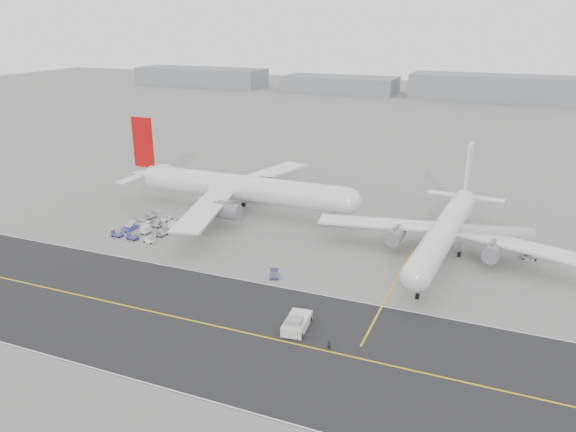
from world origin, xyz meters
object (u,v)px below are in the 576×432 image
at_px(pushback_tug, 296,323).
at_px(ground_crew_a, 329,346).
at_px(airliner_a, 237,187).
at_px(airliner_b, 445,230).
at_px(jet_bridge, 494,236).

xyz_separation_m(pushback_tug, ground_crew_a, (6.37, -3.59, -0.21)).
distance_m(airliner_a, pushback_tug, 56.45).
xyz_separation_m(airliner_b, jet_bridge, (8.95, 2.97, -0.97)).
bearing_deg(pushback_tug, ground_crew_a, -34.89).
distance_m(jet_bridge, ground_crew_a, 47.99).
bearing_deg(airliner_b, pushback_tug, -109.95).
bearing_deg(pushback_tug, jet_bridge, 52.41).
distance_m(airliner_b, ground_crew_a, 42.41).
bearing_deg(ground_crew_a, airliner_a, 123.00).
distance_m(airliner_a, jet_bridge, 58.80).
height_order(pushback_tug, jet_bridge, jet_bridge).
bearing_deg(pushback_tug, airliner_b, 60.86).
height_order(jet_bridge, ground_crew_a, jet_bridge).
height_order(airliner_b, ground_crew_a, airliner_b).
relative_size(jet_bridge, ground_crew_a, 10.05).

